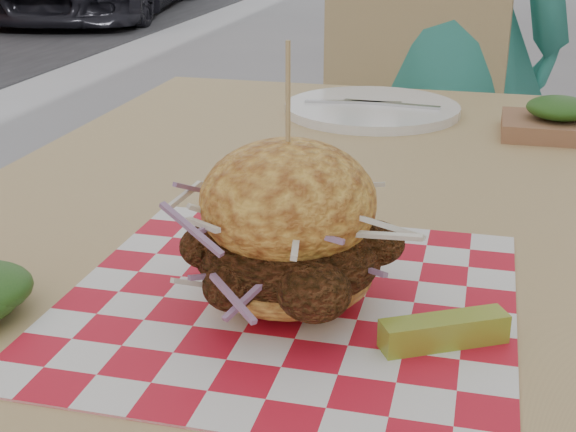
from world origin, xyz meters
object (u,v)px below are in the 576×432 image
Objects in this scene: sandwich at (288,234)px; diner at (451,38)px; patio_table at (316,266)px; patio_chair at (409,141)px.

diner is at bearing 87.81° from sandwich.
patio_table is at bearing 96.54° from sandwich.
patio_table is 0.28m from sandwich.
patio_chair is (-0.07, -0.16, -0.21)m from diner.
patio_table is 5.75× the size of sandwich.
patio_chair is 1.23m from sandwich.
patio_chair is 4.55× the size of sandwich.
patio_table is 1.26× the size of patio_chair.
patio_table is 0.97m from patio_chair.
diner is 1.27× the size of patio_table.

